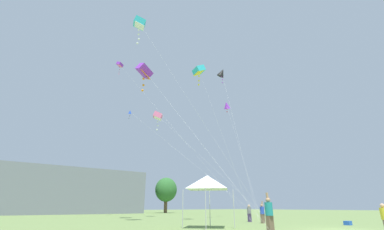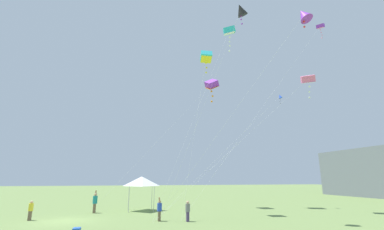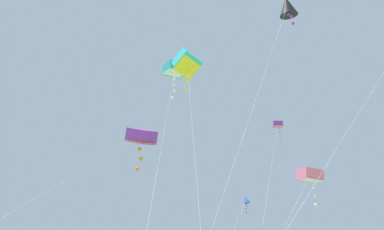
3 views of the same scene
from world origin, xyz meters
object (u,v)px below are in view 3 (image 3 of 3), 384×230
(kite_cyan_box_0, at_px, (187,64))
(kite_pink_box_4, at_px, (310,176))
(kite_black_diamond_2, at_px, (287,7))
(kite_purple_box_6, at_px, (278,125))
(kite_purple_box_1, at_px, (141,137))
(kite_cyan_box_5, at_px, (175,70))
(kite_blue_diamond_7, at_px, (246,200))

(kite_cyan_box_0, height_order, kite_pink_box_4, kite_cyan_box_0)
(kite_black_diamond_2, relative_size, kite_pink_box_4, 1.07)
(kite_purple_box_6, bearing_deg, kite_black_diamond_2, -63.14)
(kite_cyan_box_0, bearing_deg, kite_purple_box_6, 99.10)
(kite_purple_box_1, xyz_separation_m, kite_cyan_box_5, (0.16, 2.72, 8.21))
(kite_purple_box_6, bearing_deg, kite_blue_diamond_7, -93.20)
(kite_cyan_box_0, xyz_separation_m, kite_blue_diamond_7, (-3.34, 10.89, -2.71))
(kite_cyan_box_5, bearing_deg, kite_purple_box_6, 78.72)
(kite_pink_box_4, bearing_deg, kite_blue_diamond_7, -171.08)
(kite_purple_box_1, bearing_deg, kite_blue_diamond_7, 74.36)
(kite_pink_box_4, bearing_deg, kite_cyan_box_0, -96.51)
(kite_cyan_box_0, height_order, kite_blue_diamond_7, kite_cyan_box_0)
(kite_pink_box_4, xyz_separation_m, kite_blue_diamond_7, (-4.67, -0.73, -0.65))
(kite_cyan_box_0, relative_size, kite_pink_box_4, 0.93)
(kite_black_diamond_2, bearing_deg, kite_purple_box_1, 176.40)
(kite_cyan_box_5, distance_m, kite_blue_diamond_7, 11.73)
(kite_purple_box_1, distance_m, kite_cyan_box_5, 8.65)
(kite_black_diamond_2, distance_m, kite_pink_box_4, 11.53)
(kite_cyan_box_0, height_order, kite_purple_box_6, kite_purple_box_6)
(kite_pink_box_4, distance_m, kite_blue_diamond_7, 4.77)
(kite_black_diamond_2, relative_size, kite_cyan_box_5, 0.79)
(kite_cyan_box_0, relative_size, kite_cyan_box_5, 0.69)
(kite_cyan_box_0, relative_size, kite_blue_diamond_7, 1.00)
(kite_blue_diamond_7, bearing_deg, kite_purple_box_6, 86.80)
(kite_purple_box_6, bearing_deg, kite_purple_box_1, -99.93)
(kite_purple_box_1, bearing_deg, kite_purple_box_6, 80.07)
(kite_purple_box_1, distance_m, kite_pink_box_4, 11.59)
(kite_cyan_box_0, height_order, kite_cyan_box_5, kite_cyan_box_5)
(kite_purple_box_1, distance_m, kite_black_diamond_2, 11.61)
(kite_purple_box_6, bearing_deg, kite_cyan_box_5, -101.28)
(kite_purple_box_1, relative_size, kite_cyan_box_5, 0.67)
(kite_cyan_box_0, xyz_separation_m, kite_pink_box_4, (1.33, 11.62, -2.06))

